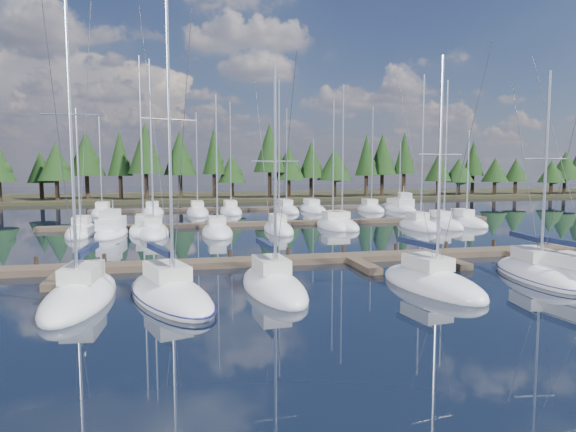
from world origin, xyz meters
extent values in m
plane|color=black|center=(0.00, 30.00, 0.00)|extent=(260.00, 260.00, 0.00)
cube|color=#312E1B|center=(0.00, 90.00, 0.30)|extent=(220.00, 30.00, 0.60)
cube|color=brown|center=(0.00, 18.00, 0.20)|extent=(44.00, 2.00, 0.40)
cube|color=brown|center=(-18.00, 15.00, 0.20)|extent=(0.90, 4.00, 0.40)
cube|color=brown|center=(-12.00, 15.00, 0.20)|extent=(0.90, 4.00, 0.40)
cube|color=brown|center=(-6.00, 15.00, 0.20)|extent=(0.90, 4.00, 0.40)
cube|color=brown|center=(0.00, 15.00, 0.20)|extent=(0.90, 4.00, 0.40)
cube|color=brown|center=(6.00, 15.00, 0.20)|extent=(0.90, 4.00, 0.40)
cube|color=brown|center=(12.00, 15.00, 0.20)|extent=(0.90, 4.00, 0.40)
cylinder|color=black|center=(-20.00, 19.00, 0.45)|extent=(0.26, 0.26, 0.90)
cylinder|color=black|center=(-16.00, 19.00, 0.45)|extent=(0.26, 0.26, 0.90)
cylinder|color=black|center=(-12.00, 19.00, 0.45)|extent=(0.26, 0.26, 0.90)
cylinder|color=black|center=(-8.00, 19.00, 0.45)|extent=(0.26, 0.26, 0.90)
cylinder|color=black|center=(-4.00, 19.00, 0.45)|extent=(0.26, 0.26, 0.90)
cylinder|color=black|center=(0.00, 19.00, 0.45)|extent=(0.26, 0.26, 0.90)
cylinder|color=black|center=(4.00, 19.00, 0.45)|extent=(0.26, 0.26, 0.90)
cylinder|color=black|center=(8.00, 19.00, 0.45)|extent=(0.26, 0.26, 0.90)
cylinder|color=black|center=(12.00, 19.00, 0.45)|extent=(0.26, 0.26, 0.90)
cylinder|color=black|center=(16.00, 19.00, 0.45)|extent=(0.26, 0.26, 0.90)
cube|color=brown|center=(0.00, 40.00, 0.20)|extent=(50.00, 1.80, 0.40)
cube|color=brown|center=(0.00, 60.00, 0.20)|extent=(46.00, 1.80, 0.40)
ellipsoid|color=white|center=(-16.10, 10.57, 0.15)|extent=(3.65, 9.01, 1.90)
cube|color=beige|center=(-16.06, 11.01, 1.35)|extent=(1.81, 2.95, 0.70)
cylinder|color=silver|center=(-16.14, 10.13, 8.08)|extent=(0.17, 0.17, 14.15)
cylinder|color=silver|center=(-15.96, 12.06, 2.10)|extent=(0.49, 3.86, 0.12)
cube|color=#131B36|center=(-15.96, 12.06, 2.25)|extent=(0.71, 3.70, 0.30)
cylinder|color=silver|center=(-16.14, 10.13, 8.78)|extent=(2.53, 0.31, 0.07)
cylinder|color=#3F3F44|center=(-16.33, 8.26, 7.93)|extent=(0.40, 3.79, 14.46)
cylinder|color=#3F3F44|center=(-15.92, 12.45, 7.93)|extent=(0.48, 4.66, 14.46)
ellipsoid|color=white|center=(-11.92, 9.96, 0.15)|extent=(5.49, 9.19, 1.90)
cube|color=beige|center=(-12.05, 10.38, 1.35)|extent=(2.41, 3.15, 0.70)
cylinder|color=silver|center=(-11.79, 9.55, 7.91)|extent=(0.20, 0.20, 13.82)
cylinder|color=silver|center=(-12.37, 11.37, 2.10)|extent=(1.29, 3.68, 0.12)
cube|color=#131B36|center=(-12.37, 11.37, 2.25)|extent=(1.45, 3.58, 0.30)
cylinder|color=silver|center=(-11.79, 9.55, 8.60)|extent=(2.57, 0.89, 0.07)
cylinder|color=#3F3F44|center=(-11.21, 7.77, 7.76)|extent=(1.18, 3.60, 14.12)
cylinder|color=#3F3F44|center=(-12.49, 11.74, 7.76)|extent=(1.45, 4.42, 14.13)
ellipsoid|color=#0F0C3D|center=(-11.92, 9.96, 0.22)|extent=(5.71, 9.56, 0.18)
ellipsoid|color=white|center=(-6.72, 10.56, 0.15)|extent=(3.32, 8.16, 1.90)
cube|color=beige|center=(-6.75, 10.95, 1.35)|extent=(1.68, 2.66, 0.70)
cylinder|color=silver|center=(-6.69, 10.16, 6.17)|extent=(0.17, 0.17, 10.35)
cylinder|color=silver|center=(-6.82, 11.91, 2.10)|extent=(0.39, 3.51, 0.12)
cube|color=#131B36|center=(-6.82, 11.91, 2.25)|extent=(0.60, 3.37, 0.30)
cylinder|color=silver|center=(-6.69, 10.16, 6.69)|extent=(2.44, 0.26, 0.07)
cylinder|color=#3F3F44|center=(-6.55, 8.45, 6.02)|extent=(0.29, 3.45, 10.66)
cylinder|color=#3F3F44|center=(-6.85, 12.27, 6.02)|extent=(0.35, 4.24, 10.66)
ellipsoid|color=white|center=(1.58, 9.29, 0.15)|extent=(4.10, 8.20, 1.90)
cube|color=beige|center=(1.52, 9.68, 1.35)|extent=(1.99, 2.73, 0.70)
cylinder|color=silver|center=(1.64, 8.90, 6.49)|extent=(0.18, 0.18, 10.99)
cylinder|color=silver|center=(1.38, 10.61, 2.10)|extent=(0.63, 3.43, 0.12)
cube|color=#131B36|center=(1.38, 10.61, 2.25)|extent=(0.84, 3.31, 0.30)
cylinder|color=silver|center=(1.64, 8.90, 7.04)|extent=(2.65, 0.47, 0.07)
cylinder|color=#3F3F44|center=(1.89, 7.23, 6.34)|extent=(0.54, 3.37, 11.30)
cylinder|color=#3F3F44|center=(1.33, 10.96, 6.34)|extent=(0.65, 4.14, 11.30)
ellipsoid|color=white|center=(8.68, 10.15, 0.15)|extent=(3.84, 8.09, 1.90)
cube|color=beige|center=(8.74, 10.53, 1.35)|extent=(1.85, 2.68, 0.70)
cylinder|color=silver|center=(8.62, 9.76, 6.33)|extent=(0.18, 0.18, 10.66)
cylinder|color=silver|center=(8.87, 11.45, 2.10)|extent=(0.63, 3.40, 0.12)
cube|color=#131B36|center=(8.87, 11.45, 2.25)|extent=(0.83, 3.28, 0.30)
cylinder|color=silver|center=(8.62, 9.76, 6.86)|extent=(2.43, 0.43, 0.07)
cylinder|color=#3F3F44|center=(8.37, 8.11, 6.18)|extent=(0.53, 3.34, 10.97)
cylinder|color=#3F3F44|center=(8.93, 11.80, 6.18)|extent=(0.65, 4.10, 10.97)
ellipsoid|color=#0F0C3D|center=(8.68, 10.15, 0.22)|extent=(4.00, 8.41, 0.18)
cylinder|color=silver|center=(9.38, 9.07, 2.10)|extent=(0.55, 3.97, 0.12)
cube|color=#131B36|center=(9.38, 9.07, 2.25)|extent=(0.76, 3.82, 0.30)
cylinder|color=#3F3F44|center=(9.34, 9.47, 6.78)|extent=(0.56, 4.80, 12.16)
ellipsoid|color=white|center=(-20.12, 36.34, 0.15)|extent=(2.60, 8.57, 1.90)
cube|color=beige|center=(-20.12, 36.77, 1.35)|extent=(1.43, 2.74, 0.70)
cylinder|color=silver|center=(-20.12, 35.92, 6.37)|extent=(0.16, 0.16, 10.74)
ellipsoid|color=white|center=(-13.43, 34.35, 0.15)|extent=(2.77, 8.50, 1.90)
cube|color=beige|center=(-13.43, 34.77, 1.35)|extent=(1.52, 2.72, 0.70)
cylinder|color=silver|center=(-13.43, 33.92, 8.54)|extent=(0.16, 0.16, 15.08)
ellipsoid|color=white|center=(-14.42, 36.57, 0.15)|extent=(2.76, 8.55, 1.90)
cube|color=beige|center=(-14.42, 37.00, 1.35)|extent=(1.52, 2.74, 0.70)
cylinder|color=silver|center=(-14.42, 36.14, 8.88)|extent=(0.16, 0.16, 15.77)
ellipsoid|color=white|center=(-7.60, 33.25, 0.15)|extent=(2.82, 7.60, 1.90)
cube|color=beige|center=(-7.60, 33.63, 1.35)|extent=(1.55, 2.43, 0.70)
cylinder|color=silver|center=(-7.60, 32.87, 6.98)|extent=(0.16, 0.16, 11.97)
ellipsoid|color=white|center=(-1.49, 34.28, 0.15)|extent=(2.52, 8.00, 1.90)
cube|color=beige|center=(-1.49, 34.68, 1.35)|extent=(1.38, 2.56, 0.70)
cylinder|color=silver|center=(-1.49, 33.88, 7.87)|extent=(0.16, 0.16, 13.73)
ellipsoid|color=white|center=(4.65, 36.19, 0.15)|extent=(2.46, 7.42, 1.90)
cube|color=beige|center=(4.65, 36.56, 1.35)|extent=(1.35, 2.38, 0.70)
cylinder|color=silver|center=(4.65, 35.82, 7.12)|extent=(0.16, 0.16, 12.23)
ellipsoid|color=white|center=(5.72, 36.38, 0.15)|extent=(2.69, 8.75, 1.90)
cube|color=beige|center=(5.72, 36.82, 1.35)|extent=(1.48, 2.80, 0.70)
cylinder|color=silver|center=(5.72, 35.94, 7.91)|extent=(0.16, 0.16, 13.82)
ellipsoid|color=white|center=(13.25, 33.46, 0.15)|extent=(2.81, 7.30, 1.90)
cube|color=beige|center=(13.25, 33.82, 1.35)|extent=(1.55, 2.34, 0.70)
cylinder|color=silver|center=(13.25, 33.09, 8.30)|extent=(0.16, 0.16, 14.61)
ellipsoid|color=white|center=(16.38, 34.34, 0.15)|extent=(2.43, 7.64, 1.90)
cube|color=beige|center=(16.38, 34.72, 1.35)|extent=(1.34, 2.44, 0.70)
cylinder|color=silver|center=(16.38, 33.96, 8.15)|extent=(0.16, 0.16, 14.30)
ellipsoid|color=white|center=(19.86, 35.66, 0.15)|extent=(2.60, 8.02, 1.90)
cube|color=beige|center=(19.86, 36.06, 1.35)|extent=(1.43, 2.57, 0.70)
cylinder|color=silver|center=(19.86, 35.26, 5.66)|extent=(0.16, 0.16, 9.31)
ellipsoid|color=white|center=(-20.69, 56.74, 0.15)|extent=(2.89, 7.79, 1.90)
cube|color=beige|center=(-20.69, 57.13, 1.35)|extent=(1.59, 2.49, 0.70)
cylinder|color=silver|center=(-20.69, 56.35, 6.92)|extent=(0.16, 0.16, 11.83)
ellipsoid|color=white|center=(-14.23, 55.95, 0.15)|extent=(2.92, 8.16, 1.90)
cube|color=beige|center=(-14.23, 56.36, 1.35)|extent=(1.61, 2.61, 0.70)
cylinder|color=silver|center=(-14.23, 55.54, 6.69)|extent=(0.16, 0.16, 11.38)
ellipsoid|color=white|center=(-8.31, 55.13, 0.15)|extent=(2.89, 11.36, 1.90)
cube|color=beige|center=(-8.31, 55.70, 1.35)|extent=(1.59, 3.63, 0.70)
cylinder|color=silver|center=(-8.31, 54.56, 7.25)|extent=(0.16, 0.16, 12.50)
ellipsoid|color=white|center=(-3.75, 55.64, 0.15)|extent=(2.88, 9.51, 1.90)
cube|color=beige|center=(-3.75, 56.12, 1.35)|extent=(1.58, 3.04, 0.70)
cylinder|color=silver|center=(-3.75, 55.16, 8.06)|extent=(0.16, 0.16, 14.13)
ellipsoid|color=white|center=(4.21, 56.24, 0.15)|extent=(2.90, 10.57, 1.90)
cube|color=beige|center=(4.21, 56.77, 1.35)|extent=(1.59, 3.38, 0.70)
cylinder|color=silver|center=(4.21, 55.71, 7.75)|extent=(0.16, 0.16, 13.50)
ellipsoid|color=white|center=(8.06, 55.98, 0.15)|extent=(2.99, 9.95, 1.90)
cube|color=beige|center=(8.06, 56.47, 1.35)|extent=(1.64, 3.19, 0.70)
cylinder|color=silver|center=(8.06, 55.48, 5.68)|extent=(0.16, 0.16, 9.36)
ellipsoid|color=white|center=(16.35, 54.39, 0.15)|extent=(2.99, 7.40, 1.90)
cube|color=beige|center=(16.35, 54.76, 1.35)|extent=(1.64, 2.37, 0.70)
cylinder|color=silver|center=(16.35, 54.02, 7.89)|extent=(0.16, 0.16, 13.77)
ellipsoid|color=white|center=(20.55, 54.30, 0.15)|extent=(2.75, 10.85, 1.90)
cube|color=beige|center=(20.55, 54.84, 1.35)|extent=(1.51, 3.47, 0.70)
cylinder|color=silver|center=(20.55, 53.76, 5.38)|extent=(0.16, 0.16, 8.77)
ellipsoid|color=white|center=(-17.27, 35.28, 0.10)|extent=(3.46, 8.15, 1.58)
cube|color=white|center=(-17.27, 35.28, 1.14)|extent=(2.43, 4.54, 1.06)
cube|color=beige|center=(-17.31, 34.88, 2.02)|extent=(1.74, 2.91, 0.79)
cylinder|color=silver|center=(-17.19, 36.07, 2.55)|extent=(0.09, 0.09, 1.41)
ellipsoid|color=white|center=(21.19, 53.47, 0.10)|extent=(5.32, 9.11, 1.73)
cube|color=white|center=(21.19, 53.47, 1.25)|extent=(3.48, 5.18, 1.15)
cube|color=beige|center=(21.07, 53.06, 2.21)|extent=(2.41, 3.36, 0.86)
cylinder|color=silver|center=(21.45, 54.29, 2.78)|extent=(0.10, 0.10, 1.54)
ellipsoid|color=black|center=(-38.75, 77.69, 5.64)|extent=(3.25, 3.25, 3.25)
cylinder|color=black|center=(-34.12, 83.40, 2.06)|extent=(0.70, 0.70, 2.92)
cone|color=black|center=(-34.12, 83.40, 6.36)|extent=(4.54, 4.54, 5.68)
ellipsoid|color=black|center=(-33.62, 83.40, 5.06)|extent=(2.72, 2.72, 2.72)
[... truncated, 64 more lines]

